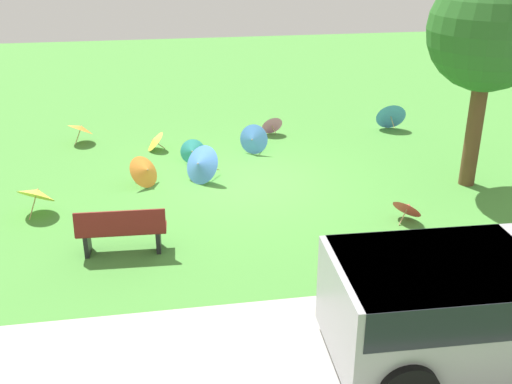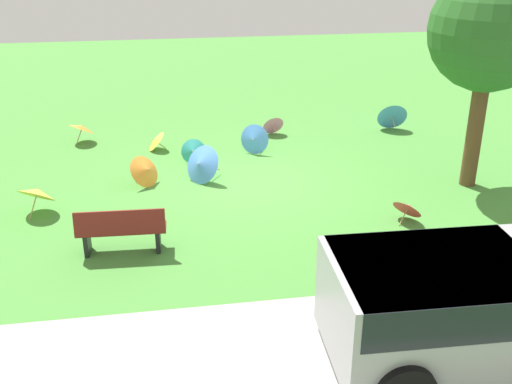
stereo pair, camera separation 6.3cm
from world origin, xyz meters
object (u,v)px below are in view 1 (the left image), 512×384
at_px(parasol_blue_2, 390,115).
at_px(parasol_blue_3, 253,139).
at_px(parasol_pink_0, 271,124).
at_px(parasol_yellow_2, 37,193).
at_px(parasol_orange_2, 81,128).
at_px(park_bench, 122,230).
at_px(parasol_yellow_0, 154,141).
at_px(parasol_red_0, 408,207).
at_px(shade_tree, 489,32).
at_px(parasol_blue_0, 200,164).
at_px(van_dark, 489,299).
at_px(parasol_teal_0, 192,151).
at_px(parasol_orange_0, 146,171).

bearing_deg(parasol_blue_2, parasol_blue_3, 18.23).
height_order(parasol_pink_0, parasol_yellow_2, parasol_yellow_2).
bearing_deg(parasol_blue_3, parasol_orange_2, -19.99).
distance_m(park_bench, parasol_pink_0, 7.47).
relative_size(parasol_yellow_0, parasol_yellow_2, 0.63).
relative_size(parasol_orange_2, parasol_red_0, 1.24).
bearing_deg(shade_tree, parasol_blue_2, -86.53).
relative_size(parasol_blue_0, parasol_yellow_0, 1.66).
bearing_deg(parasol_pink_0, parasol_yellow_2, 37.11).
bearing_deg(parasol_blue_3, parasol_blue_0, 48.30).
bearing_deg(parasol_pink_0, parasol_yellow_0, 13.46).
xyz_separation_m(van_dark, parasol_red_0, (-0.64, -4.16, -0.61)).
height_order(van_dark, parasol_red_0, van_dark).
xyz_separation_m(parasol_orange_2, parasol_red_0, (-6.93, 6.07, -0.13)).
height_order(parasol_pink_0, parasol_blue_3, parasol_blue_3).
bearing_deg(parasol_red_0, parasol_pink_0, -74.31).
bearing_deg(parasol_teal_0, parasol_orange_0, 47.55).
bearing_deg(park_bench, parasol_yellow_2, -48.26).
bearing_deg(parasol_blue_2, van_dark, 75.99).
xyz_separation_m(parasol_orange_0, parasol_orange_2, (1.73, -3.35, 0.06)).
xyz_separation_m(parasol_red_0, parasol_yellow_2, (7.40, -1.58, 0.17)).
distance_m(shade_tree, parasol_blue_0, 6.87).
distance_m(parasol_orange_2, parasol_blue_3, 4.79).
bearing_deg(shade_tree, parasol_yellow_2, 0.10).
distance_m(parasol_blue_2, parasol_teal_0, 6.19).
relative_size(shade_tree, parasol_orange_0, 5.12).
distance_m(parasol_pink_0, parasol_orange_0, 4.78).
distance_m(van_dark, parasol_blue_2, 10.33).
relative_size(parasol_teal_0, parasol_orange_2, 0.70).
distance_m(park_bench, parasol_yellow_0, 5.58).
distance_m(parasol_orange_0, parasol_orange_2, 3.77).
relative_size(park_bench, parasol_orange_2, 1.66).
xyz_separation_m(park_bench, parasol_yellow_0, (-0.65, -5.53, -0.20)).
relative_size(parasol_teal_0, parasol_blue_3, 0.83).
bearing_deg(parasol_orange_2, van_dark, 121.62).
height_order(parasol_yellow_0, parasol_orange_2, parasol_orange_2).
distance_m(park_bench, parasol_blue_0, 3.55).
bearing_deg(parasol_blue_0, parasol_red_0, 145.42).
bearing_deg(parasol_orange_0, parasol_pink_0, -137.79).
distance_m(van_dark, parasol_pink_0, 10.16).
relative_size(parasol_teal_0, parasol_yellow_0, 1.05).
relative_size(parasol_blue_0, parasol_red_0, 1.36).
bearing_deg(parasol_blue_0, parasol_orange_0, 0.51).
bearing_deg(parasol_yellow_0, parasol_orange_0, 84.83).
height_order(parasol_blue_2, parasol_teal_0, parasol_blue_2).
distance_m(park_bench, parasol_blue_3, 5.79).
bearing_deg(shade_tree, park_bench, 14.49).
xyz_separation_m(parasol_orange_0, parasol_blue_3, (-2.77, -1.72, 0.02)).
height_order(van_dark, parasol_orange_0, van_dark).
xyz_separation_m(parasol_orange_0, parasol_yellow_2, (2.20, 1.13, 0.10)).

